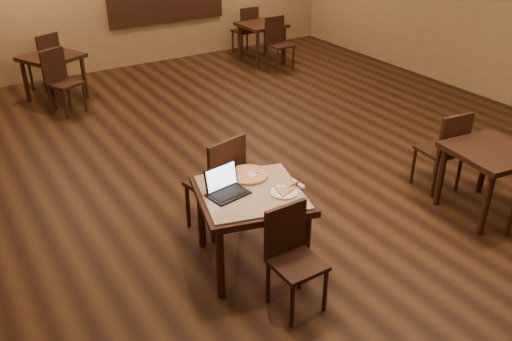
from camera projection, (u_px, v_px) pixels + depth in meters
ground at (297, 162)px, 6.84m from camera, size 10.00×10.00×0.00m
tiled_table at (251, 201)px, 4.73m from camera, size 1.13×1.13×0.76m
chair_main_near at (292, 252)px, 4.34m from camera, size 0.39×0.39×0.90m
chair_main_far at (220, 179)px, 5.23m from camera, size 0.54×0.54×1.04m
laptop at (225, 186)px, 4.64m from camera, size 0.37×0.31×0.23m
plate at (284, 192)px, 4.65m from camera, size 0.24×0.24×0.01m
pizza_slice at (284, 191)px, 4.64m from camera, size 0.26×0.26×0.02m
pizza_pan at (249, 176)px, 4.91m from camera, size 0.37×0.37×0.01m
pizza_whole at (249, 174)px, 4.91m from camera, size 0.37×0.37×0.03m
spatula at (252, 174)px, 4.90m from camera, size 0.18×0.25×0.01m
napkin_roll at (298, 184)px, 4.75m from camera, size 0.05×0.17×0.04m
other_table_a at (262, 30)px, 10.40m from camera, size 0.82×0.82×0.74m
other_table_a_chair_near at (278, 40)px, 10.01m from camera, size 0.43×0.43×0.95m
other_table_a_chair_far at (247, 28)px, 10.85m from camera, size 0.43×0.43×0.95m
other_table_b at (52, 63)px, 8.49m from camera, size 1.05×1.05×0.74m
other_table_b_chair_near at (60, 78)px, 8.08m from camera, size 0.55×0.55×0.96m
other_table_b_chair_far at (47, 59)px, 8.96m from camera, size 0.55×0.55×0.96m
other_table_c at (491, 160)px, 5.53m from camera, size 0.87×0.87×0.74m
other_table_c_chair_far at (446, 147)px, 5.97m from camera, size 0.46×0.46×0.96m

